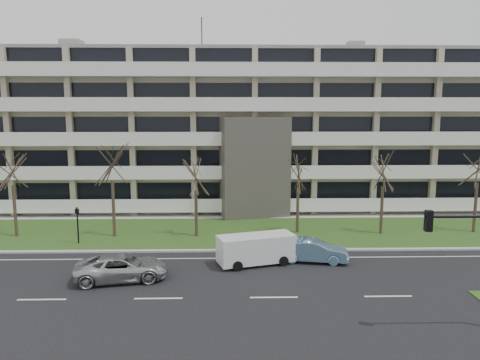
{
  "coord_description": "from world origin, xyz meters",
  "views": [
    {
      "loc": [
        -2.31,
        -23.08,
        9.75
      ],
      "look_at": [
        -1.53,
        10.0,
        4.67
      ],
      "focal_mm": 35.0,
      "sensor_mm": 36.0,
      "label": 1
    }
  ],
  "objects_px": {
    "blue_sedan": "(313,251)",
    "silver_pickup": "(122,268)",
    "white_van": "(257,247)",
    "pedestrian_signal": "(77,221)"
  },
  "relations": [
    {
      "from": "silver_pickup",
      "to": "blue_sedan",
      "type": "bearing_deg",
      "value": -85.95
    },
    {
      "from": "pedestrian_signal",
      "to": "white_van",
      "type": "bearing_deg",
      "value": -13.34
    },
    {
      "from": "blue_sedan",
      "to": "pedestrian_signal",
      "type": "distance_m",
      "value": 16.94
    },
    {
      "from": "blue_sedan",
      "to": "silver_pickup",
      "type": "bearing_deg",
      "value": 114.32
    },
    {
      "from": "blue_sedan",
      "to": "pedestrian_signal",
      "type": "relative_size",
      "value": 1.62
    },
    {
      "from": "silver_pickup",
      "to": "pedestrian_signal",
      "type": "xyz_separation_m",
      "value": [
        -4.79,
        7.34,
        1.01
      ]
    },
    {
      "from": "white_van",
      "to": "pedestrian_signal",
      "type": "relative_size",
      "value": 1.88
    },
    {
      "from": "white_van",
      "to": "blue_sedan",
      "type": "bearing_deg",
      "value": -11.1
    },
    {
      "from": "blue_sedan",
      "to": "pedestrian_signal",
      "type": "xyz_separation_m",
      "value": [
        -16.34,
        4.35,
        1.01
      ]
    },
    {
      "from": "white_van",
      "to": "silver_pickup",
      "type": "bearing_deg",
      "value": -178.38
    }
  ]
}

